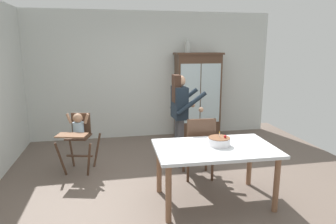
% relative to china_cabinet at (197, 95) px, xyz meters
% --- Properties ---
extents(ground_plane, '(6.24, 6.24, 0.00)m').
position_rel_china_cabinet_xyz_m(ground_plane, '(-0.97, -2.37, -0.93)').
color(ground_plane, '#66564C').
extents(wall_back, '(5.32, 0.06, 2.70)m').
position_rel_china_cabinet_xyz_m(wall_back, '(-0.97, 0.26, 0.42)').
color(wall_back, silver).
rests_on(wall_back, ground_plane).
extents(china_cabinet, '(1.01, 0.48, 1.84)m').
position_rel_china_cabinet_xyz_m(china_cabinet, '(0.00, 0.00, 0.00)').
color(china_cabinet, '#4C3323').
rests_on(china_cabinet, ground_plane).
extents(ceramic_vase, '(0.13, 0.13, 0.27)m').
position_rel_china_cabinet_xyz_m(ceramic_vase, '(-0.24, 0.00, 1.03)').
color(ceramic_vase, '#B2B7B2').
rests_on(ceramic_vase, china_cabinet).
extents(high_chair_with_toddler, '(0.70, 0.78, 0.95)m').
position_rel_china_cabinet_xyz_m(high_chair_with_toddler, '(-2.40, -1.49, -0.27)').
color(high_chair_with_toddler, '#4C3323').
rests_on(high_chair_with_toddler, ground_plane).
extents(adult_person, '(0.52, 0.50, 1.53)m').
position_rel_china_cabinet_xyz_m(adult_person, '(-0.78, -1.58, 0.04)').
color(adult_person, '#47474C').
rests_on(adult_person, ground_plane).
extents(dining_table, '(1.52, 0.96, 0.74)m').
position_rel_china_cabinet_xyz_m(dining_table, '(-0.63, -2.84, -0.28)').
color(dining_table, silver).
rests_on(dining_table, ground_plane).
extents(birthday_cake, '(0.28, 0.28, 0.19)m').
position_rel_china_cabinet_xyz_m(birthday_cake, '(-0.56, -2.80, -0.13)').
color(birthday_cake, white).
rests_on(birthday_cake, dining_table).
extents(dining_chair_far_side, '(0.47, 0.47, 0.96)m').
position_rel_china_cabinet_xyz_m(dining_chair_far_side, '(-0.62, -2.16, -0.37)').
color(dining_chair_far_side, '#4C3323').
rests_on(dining_chair_far_side, ground_plane).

